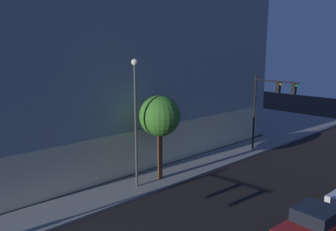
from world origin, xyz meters
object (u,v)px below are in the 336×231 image
car_red (313,226)px  sidewalk_tree (160,117)px  traffic_light_far_corner (269,99)px  street_lamp_sidewalk (136,109)px  modern_building (72,36)px

car_red → sidewalk_tree: bearing=90.6°
sidewalk_tree → car_red: (0.12, -11.02, -3.78)m
traffic_light_far_corner → car_red: bearing=-139.8°
traffic_light_far_corner → sidewalk_tree: bearing=170.5°
car_red → street_lamp_sidewalk: bearing=101.4°
street_lamp_sidewalk → sidewalk_tree: bearing=0.6°
traffic_light_far_corner → sidewalk_tree: 11.14m
traffic_light_far_corner → car_red: traffic_light_far_corner is taller
car_red → traffic_light_far_corner: bearing=40.2°
modern_building → sidewalk_tree: modern_building is taller
modern_building → street_lamp_sidewalk: modern_building is taller
traffic_light_far_corner → car_red: size_ratio=1.59×
modern_building → street_lamp_sidewalk: bearing=-104.9°
traffic_light_far_corner → car_red: (-10.86, -9.18, -4.09)m
modern_building → car_red: (-2.23, -27.69, -9.64)m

